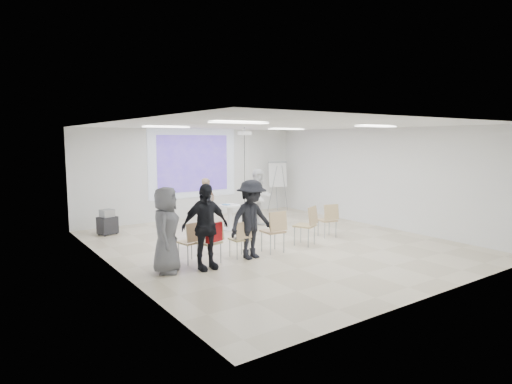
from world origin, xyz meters
TOP-DOWN VIEW (x-y plane):
  - floor at (0.00, 0.00)m, footprint 8.00×9.00m
  - ceiling at (0.00, 0.00)m, footprint 8.00×9.00m
  - wall_back at (0.00, 4.55)m, footprint 8.00×0.10m
  - wall_left at (-4.05, 0.00)m, footprint 0.10×9.00m
  - wall_right at (4.05, 0.00)m, footprint 0.10×9.00m
  - projection_halo at (0.00, 4.49)m, footprint 3.20×0.01m
  - projection_image at (0.00, 4.47)m, footprint 2.60×0.01m
  - pedestal_table at (-0.08, 2.04)m, footprint 0.77×0.77m
  - player_left at (-0.61, 2.41)m, footprint 0.74×0.62m
  - player_right at (0.99, 2.04)m, footprint 1.02×0.86m
  - controller_left at (-0.43, 2.66)m, footprint 0.08×0.13m
  - controller_right at (0.81, 2.29)m, footprint 0.05×0.12m
  - chair_far_left at (-2.51, -0.38)m, footprint 0.49×0.51m
  - chair_left_mid at (-2.20, -0.70)m, footprint 0.54×0.56m
  - chair_left_inner at (-1.42, -0.65)m, footprint 0.40×0.43m
  - chair_center at (-0.54, -0.74)m, footprint 0.49×0.53m
  - chair_right_inner at (0.57, -0.65)m, footprint 0.63×0.65m
  - chair_right_far at (1.63, -0.31)m, footprint 0.52×0.55m
  - red_jacket at (-2.22, -0.85)m, footprint 0.43×0.20m
  - laptop at (-1.42, -0.56)m, footprint 0.31×0.23m
  - audience_left at (-2.47, -0.93)m, footprint 1.18×0.71m
  - audience_mid at (-1.24, -0.80)m, footprint 1.35×0.81m
  - audience_outer at (-3.21, -0.68)m, footprint 1.04×1.13m
  - flipchart_easel at (3.14, 3.90)m, footprint 0.76×0.60m
  - av_cart at (-3.19, 3.51)m, footprint 0.57×0.51m
  - ceiling_projector at (0.10, 1.49)m, footprint 0.30×0.25m
  - fluor_panel_nw at (-2.00, 2.00)m, footprint 1.20×0.30m
  - fluor_panel_ne at (2.00, 2.00)m, footprint 1.20×0.30m
  - fluor_panel_sw at (-2.00, -1.50)m, footprint 1.20×0.30m
  - fluor_panel_se at (2.00, -1.50)m, footprint 1.20×0.30m

SIDE VIEW (x-z plane):
  - floor at x=0.00m, z-range -0.10..0.00m
  - av_cart at x=-3.19m, z-range -0.03..0.68m
  - pedestal_table at x=-0.08m, z-range 0.04..0.82m
  - laptop at x=-1.42m, z-range 0.44..0.46m
  - chair_left_inner at x=-1.42m, z-range 0.08..0.92m
  - chair_far_left at x=-2.51m, z-range 0.08..0.98m
  - chair_left_mid at x=-2.20m, z-range 0.08..1.01m
  - chair_right_far at x=1.63m, z-range 0.08..1.01m
  - chair_right_inner at x=0.57m, z-range 0.09..1.09m
  - chair_center at x=-0.54m, z-range 0.09..1.09m
  - red_jacket at x=-2.22m, z-range 0.52..0.92m
  - player_left at x=-0.61m, z-range 0.00..1.74m
  - audience_outer at x=-3.21m, z-range 0.00..1.94m
  - player_right at x=0.99m, z-range 0.00..1.94m
  - audience_mid at x=-1.24m, z-range 0.00..2.00m
  - audience_left at x=-2.47m, z-range 0.00..2.03m
  - controller_left at x=-0.43m, z-range 1.13..1.17m
  - controller_right at x=0.81m, z-range 1.29..1.33m
  - flipchart_easel at x=3.14m, z-range 0.44..2.29m
  - wall_back at x=0.00m, z-range 0.00..3.00m
  - wall_left at x=-4.05m, z-range 0.00..3.00m
  - wall_right at x=4.05m, z-range 0.00..3.00m
  - projection_halo at x=0.00m, z-range 0.70..3.00m
  - projection_image at x=0.00m, z-range 0.90..2.80m
  - ceiling_projector at x=0.10m, z-range 1.19..4.19m
  - fluor_panel_nw at x=-2.00m, z-range 2.96..2.98m
  - fluor_panel_ne at x=2.00m, z-range 2.96..2.98m
  - fluor_panel_sw at x=-2.00m, z-range 2.96..2.98m
  - fluor_panel_se at x=2.00m, z-range 2.96..2.98m
  - ceiling at x=0.00m, z-range 3.00..3.10m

